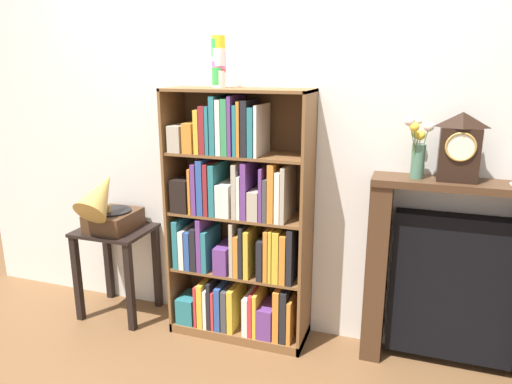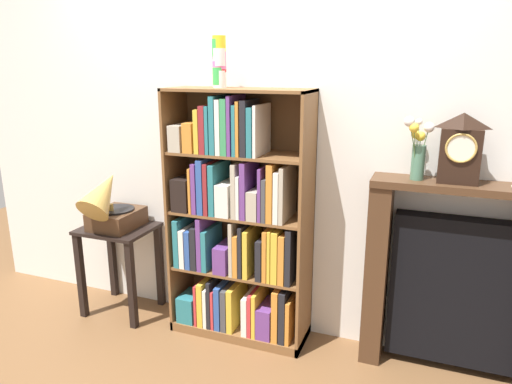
# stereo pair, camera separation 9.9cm
# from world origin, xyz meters

# --- Properties ---
(ground_plane) EXTENTS (7.73, 6.40, 0.02)m
(ground_plane) POSITION_xyz_m (0.00, 0.00, -0.01)
(ground_plane) COLOR brown
(wall_back) EXTENTS (4.73, 0.08, 2.60)m
(wall_back) POSITION_xyz_m (0.19, 0.27, 1.30)
(wall_back) COLOR silver
(wall_back) RESTS_ON ground
(bookshelf) EXTENTS (0.89, 0.33, 1.59)m
(bookshelf) POSITION_xyz_m (-0.01, 0.06, 0.72)
(bookshelf) COLOR brown
(bookshelf) RESTS_ON ground
(cup_stack) EXTENTS (0.08, 0.08, 0.29)m
(cup_stack) POSITION_xyz_m (-0.12, 0.08, 1.74)
(cup_stack) COLOR white
(cup_stack) RESTS_ON bookshelf
(side_table_left) EXTENTS (0.48, 0.41, 0.64)m
(side_table_left) POSITION_xyz_m (-0.90, 0.03, 0.46)
(side_table_left) COLOR black
(side_table_left) RESTS_ON ground
(gramophone) EXTENTS (0.29, 0.48, 0.46)m
(gramophone) POSITION_xyz_m (-0.90, -0.04, 0.82)
(gramophone) COLOR #472D1C
(gramophone) RESTS_ON side_table_left
(fireplace_mantel) EXTENTS (0.97, 0.24, 1.12)m
(fireplace_mantel) POSITION_xyz_m (1.28, 0.13, 0.55)
(fireplace_mantel) COLOR #472D1C
(fireplace_mantel) RESTS_ON ground
(mantel_clock) EXTENTS (0.20, 0.13, 0.37)m
(mantel_clock) POSITION_xyz_m (1.23, 0.11, 1.31)
(mantel_clock) COLOR black
(mantel_clock) RESTS_ON fireplace_mantel
(flower_vase) EXTENTS (0.15, 0.15, 0.34)m
(flower_vase) POSITION_xyz_m (1.02, 0.10, 1.30)
(flower_vase) COLOR #4C7A60
(flower_vase) RESTS_ON fireplace_mantel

